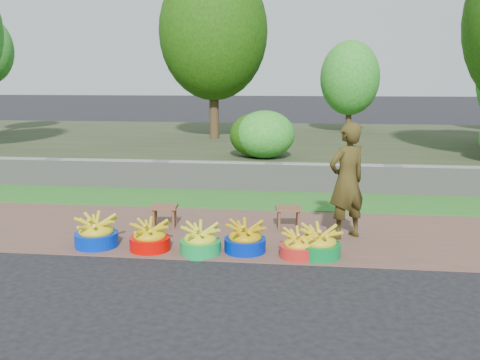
# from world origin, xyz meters

# --- Properties ---
(ground_plane) EXTENTS (120.00, 120.00, 0.00)m
(ground_plane) POSITION_xyz_m (0.00, 0.00, 0.00)
(ground_plane) COLOR black
(ground_plane) RESTS_ON ground
(dirt_shoulder) EXTENTS (80.00, 2.50, 0.02)m
(dirt_shoulder) POSITION_xyz_m (0.00, 1.25, 0.01)
(dirt_shoulder) COLOR brown
(dirt_shoulder) RESTS_ON ground
(grass_verge) EXTENTS (80.00, 1.50, 0.04)m
(grass_verge) POSITION_xyz_m (0.00, 3.25, 0.02)
(grass_verge) COLOR #2B6F23
(grass_verge) RESTS_ON ground
(retaining_wall) EXTENTS (80.00, 0.35, 0.55)m
(retaining_wall) POSITION_xyz_m (0.00, 4.10, 0.28)
(retaining_wall) COLOR gray
(retaining_wall) RESTS_ON ground
(earth_bank) EXTENTS (80.00, 10.00, 0.50)m
(earth_bank) POSITION_xyz_m (0.00, 9.00, 0.25)
(earth_bank) COLOR #333C23
(earth_bank) RESTS_ON ground
(vegetation) EXTENTS (36.49, 8.02, 4.70)m
(vegetation) POSITION_xyz_m (0.80, 7.74, 2.81)
(vegetation) COLOR #402F1B
(vegetation) RESTS_ON earth_bank
(basin_a) EXTENTS (0.56, 0.56, 0.42)m
(basin_a) POSITION_xyz_m (-2.05, 0.35, 0.19)
(basin_a) COLOR #0026B9
(basin_a) RESTS_ON ground
(basin_b) EXTENTS (0.51, 0.51, 0.38)m
(basin_b) POSITION_xyz_m (-1.32, 0.29, 0.17)
(basin_b) COLOR #D60501
(basin_b) RESTS_ON ground
(basin_c) EXTENTS (0.51, 0.51, 0.38)m
(basin_c) POSITION_xyz_m (-0.66, 0.24, 0.17)
(basin_c) COLOR #0E973D
(basin_c) RESTS_ON ground
(basin_d) EXTENTS (0.52, 0.52, 0.39)m
(basin_d) POSITION_xyz_m (-0.12, 0.37, 0.17)
(basin_d) COLOR #001FA8
(basin_d) RESTS_ON ground
(basin_e) EXTENTS (0.46, 0.46, 0.34)m
(basin_e) POSITION_xyz_m (0.55, 0.25, 0.15)
(basin_e) COLOR red
(basin_e) RESTS_ON ground
(basin_f) EXTENTS (0.52, 0.52, 0.39)m
(basin_f) POSITION_xyz_m (0.79, 0.29, 0.17)
(basin_f) COLOR #04792C
(basin_f) RESTS_ON ground
(stool_left) EXTENTS (0.40, 0.32, 0.33)m
(stool_left) POSITION_xyz_m (-1.41, 1.32, 0.28)
(stool_left) COLOR brown
(stool_left) RESTS_ON dirt_shoulder
(stool_right) EXTENTS (0.39, 0.32, 0.32)m
(stool_right) POSITION_xyz_m (0.38, 1.47, 0.27)
(stool_right) COLOR brown
(stool_right) RESTS_ON dirt_shoulder
(vendor_woman) EXTENTS (0.68, 0.63, 1.57)m
(vendor_woman) POSITION_xyz_m (1.16, 1.14, 0.80)
(vendor_woman) COLOR black
(vendor_woman) RESTS_ON dirt_shoulder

